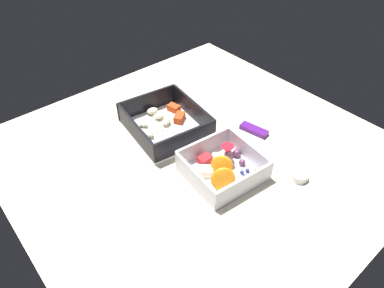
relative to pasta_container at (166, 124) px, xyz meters
The scene contains 5 objects.
table_surface 11.40cm from the pasta_container, ahead, with size 80.00×80.00×2.00cm, color beige.
pasta_container is the anchor object (origin of this frame).
fruit_bowl 19.71cm from the pasta_container, ahead, with size 15.74×16.29×5.83cm.
candy_bar 21.48cm from the pasta_container, 47.32° to the left, with size 7.00×2.40×1.20cm, color #51197A.
paper_cup_liner 33.13cm from the pasta_container, 19.90° to the left, with size 3.85×3.85×1.53cm, color white.
Camera 1 is at (44.44, -39.99, 56.39)cm, focal length 32.92 mm.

